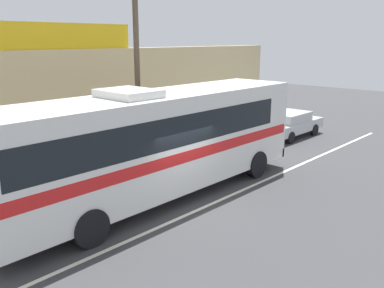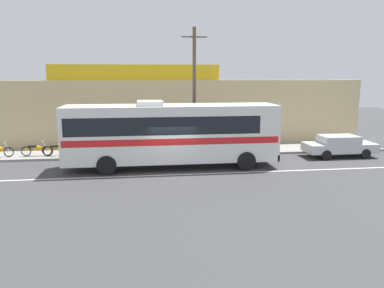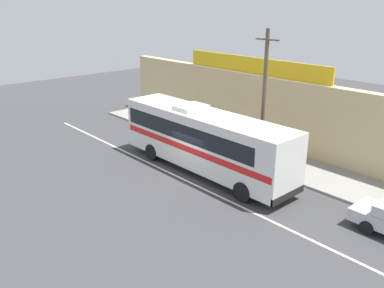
# 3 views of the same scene
# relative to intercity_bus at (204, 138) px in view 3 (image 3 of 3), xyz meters

# --- Properties ---
(ground_plane) EXTENTS (70.00, 70.00, 0.00)m
(ground_plane) POSITION_rel_intercity_bus_xyz_m (0.04, -0.87, -2.07)
(ground_plane) COLOR #3A3A3D
(sidewalk_slab) EXTENTS (30.00, 3.60, 0.14)m
(sidewalk_slab) POSITION_rel_intercity_bus_xyz_m (0.04, 4.33, -2.00)
(sidewalk_slab) COLOR gray
(sidewalk_slab) RESTS_ON ground_plane
(storefront_facade) EXTENTS (30.00, 0.70, 4.80)m
(storefront_facade) POSITION_rel_intercity_bus_xyz_m (0.04, 6.48, 0.33)
(storefront_facade) COLOR tan
(storefront_facade) RESTS_ON ground_plane
(storefront_billboard) EXTENTS (12.12, 0.12, 1.10)m
(storefront_billboard) POSITION_rel_intercity_bus_xyz_m (-1.97, 6.48, 3.28)
(storefront_billboard) COLOR gold
(storefront_billboard) RESTS_ON storefront_facade
(road_center_stripe) EXTENTS (30.00, 0.14, 0.01)m
(road_center_stripe) POSITION_rel_intercity_bus_xyz_m (0.04, -1.67, -2.06)
(road_center_stripe) COLOR silver
(road_center_stripe) RESTS_ON ground_plane
(intercity_bus) EXTENTS (11.82, 2.68, 3.78)m
(intercity_bus) POSITION_rel_intercity_bus_xyz_m (0.00, 0.00, 0.00)
(intercity_bus) COLOR silver
(intercity_bus) RESTS_ON ground_plane
(utility_pole) EXTENTS (1.60, 0.22, 7.97)m
(utility_pole) POSITION_rel_intercity_bus_xyz_m (1.78, 3.04, 2.19)
(utility_pole) COLOR brown
(utility_pole) RESTS_ON sidewalk_slab
(motorcycle_black) EXTENTS (1.90, 0.56, 0.94)m
(motorcycle_black) POSITION_rel_intercity_bus_xyz_m (-4.51, 3.37, -1.50)
(motorcycle_black) COLOR black
(motorcycle_black) RESTS_ON sidewalk_slab
(motorcycle_purple) EXTENTS (1.96, 0.56, 0.94)m
(motorcycle_purple) POSITION_rel_intercity_bus_xyz_m (-6.86, 3.32, -1.50)
(motorcycle_purple) COLOR black
(motorcycle_purple) RESTS_ON sidewalk_slab
(motorcycle_green) EXTENTS (1.88, 0.56, 0.94)m
(motorcycle_green) POSITION_rel_intercity_bus_xyz_m (-8.26, 3.46, -1.50)
(motorcycle_green) COLOR black
(motorcycle_green) RESTS_ON sidewalk_slab
(motorcycle_blue) EXTENTS (1.83, 0.56, 0.94)m
(motorcycle_blue) POSITION_rel_intercity_bus_xyz_m (-10.50, 3.38, -1.50)
(motorcycle_blue) COLOR black
(motorcycle_blue) RESTS_ON sidewalk_slab
(pedestrian_far_left) EXTENTS (0.30, 0.48, 1.65)m
(pedestrian_far_left) POSITION_rel_intercity_bus_xyz_m (-6.07, 4.61, -0.97)
(pedestrian_far_left) COLOR black
(pedestrian_far_left) RESTS_ON sidewalk_slab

